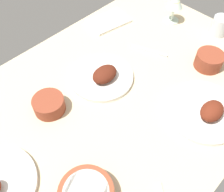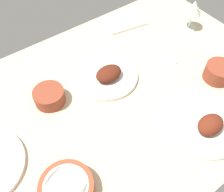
% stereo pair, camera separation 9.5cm
% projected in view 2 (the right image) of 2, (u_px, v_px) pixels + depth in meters
% --- Properties ---
extents(dining_table, '(1.40, 0.90, 0.04)m').
position_uv_depth(dining_table, '(112.00, 102.00, 0.98)').
color(dining_table, '#C6B28E').
rests_on(dining_table, ground).
extents(plate_near_viewer, '(0.27, 0.27, 0.07)m').
position_uv_depth(plate_near_viewer, '(204.00, 124.00, 0.88)').
color(plate_near_viewer, silver).
rests_on(plate_near_viewer, dining_table).
extents(plate_far_side, '(0.25, 0.25, 0.06)m').
position_uv_depth(plate_far_side, '(107.00, 75.00, 1.02)').
color(plate_far_side, silver).
rests_on(plate_far_side, dining_table).
extents(bowl_cream, '(0.16, 0.16, 0.05)m').
position_uv_depth(bowl_cream, '(67.00, 188.00, 0.73)').
color(bowl_cream, brown).
rests_on(bowl_cream, dining_table).
extents(bowl_potatoes, '(0.11, 0.11, 0.05)m').
position_uv_depth(bowl_potatoes, '(49.00, 96.00, 0.94)').
color(bowl_potatoes, brown).
rests_on(bowl_potatoes, dining_table).
extents(bowl_onions, '(0.11, 0.11, 0.06)m').
position_uv_depth(bowl_onions, '(219.00, 72.00, 1.00)').
color(bowl_onions, brown).
rests_on(bowl_onions, dining_table).
extents(wine_glass, '(0.08, 0.08, 0.14)m').
position_uv_depth(wine_glass, '(194.00, 9.00, 1.15)').
color(wine_glass, silver).
rests_on(wine_glass, dining_table).
extents(folded_napkin, '(0.21, 0.16, 0.01)m').
position_uv_depth(folded_napkin, '(124.00, 22.00, 1.24)').
color(folded_napkin, white).
rests_on(folded_napkin, dining_table).
extents(spoon_loose, '(0.07, 0.16, 0.01)m').
position_uv_depth(spoon_loose, '(159.00, 56.00, 1.10)').
color(spoon_loose, silver).
rests_on(spoon_loose, dining_table).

